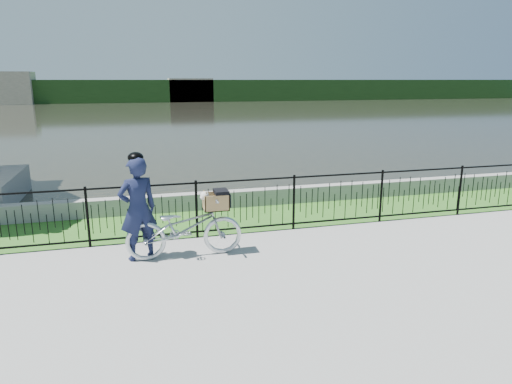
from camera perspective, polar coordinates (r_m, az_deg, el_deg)
name	(u,v)px	position (r m, az deg, el deg)	size (l,w,h in m)	color
ground	(269,263)	(7.83, 1.68, -8.85)	(120.00, 120.00, 0.00)	gray
grass_strip	(236,219)	(10.20, -2.52, -3.36)	(60.00, 2.00, 0.01)	#326820
water	(158,116)	(40.08, -12.17, 9.24)	(120.00, 120.00, 0.00)	black
quay_wall	(227,199)	(11.09, -3.66, -0.91)	(60.00, 0.30, 0.40)	gray
fence	(247,206)	(9.10, -1.19, -1.74)	(14.00, 0.06, 1.15)	black
far_treeline	(146,91)	(66.96, -13.57, 12.20)	(120.00, 6.00, 3.00)	#204119
far_building_right	(190,90)	(65.93, -8.19, 12.50)	(6.00, 3.00, 3.20)	#A49883
bicycle_rig	(185,227)	(8.02, -8.84, -4.36)	(2.01, 0.70, 1.18)	silver
cyclist	(138,208)	(7.97, -14.56, -1.91)	(0.75, 0.61, 1.86)	#131936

